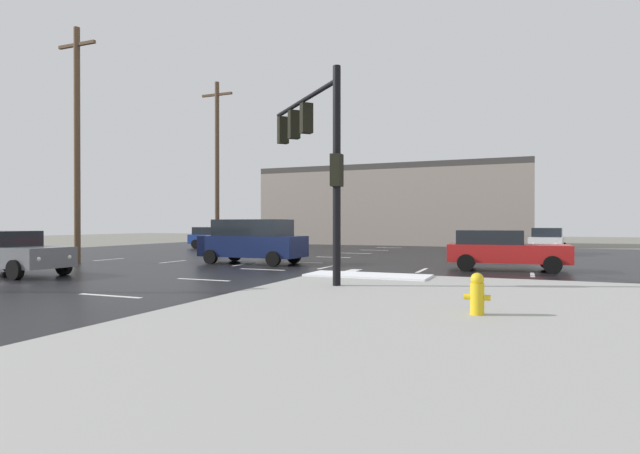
# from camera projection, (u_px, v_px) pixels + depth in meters

# --- Properties ---
(ground_plane) EXTENTS (120.00, 120.00, 0.00)m
(ground_plane) POSITION_uv_depth(u_px,v_px,m) (284.00, 266.00, 22.13)
(ground_plane) COLOR slate
(road_asphalt) EXTENTS (44.00, 44.00, 0.02)m
(road_asphalt) POSITION_uv_depth(u_px,v_px,m) (284.00, 266.00, 22.13)
(road_asphalt) COLOR black
(road_asphalt) RESTS_ON ground_plane
(snow_strip_curbside) EXTENTS (4.00, 1.60, 0.06)m
(snow_strip_curbside) POSITION_uv_depth(u_px,v_px,m) (368.00, 275.00, 16.53)
(snow_strip_curbside) COLOR white
(snow_strip_curbside) RESTS_ON sidewalk_corner
(lane_markings) EXTENTS (36.15, 36.15, 0.01)m
(lane_markings) POSITION_uv_depth(u_px,v_px,m) (296.00, 269.00, 20.40)
(lane_markings) COLOR silver
(lane_markings) RESTS_ON road_asphalt
(traffic_signal_mast) EXTENTS (3.76, 3.71, 6.09)m
(traffic_signal_mast) POSITION_uv_depth(u_px,v_px,m) (314.00, 143.00, 15.52)
(traffic_signal_mast) COLOR black
(traffic_signal_mast) RESTS_ON sidewalk_corner
(fire_hydrant) EXTENTS (0.48, 0.26, 0.79)m
(fire_hydrant) POSITION_uv_depth(u_px,v_px,m) (477.00, 294.00, 9.55)
(fire_hydrant) COLOR gold
(fire_hydrant) RESTS_ON sidewalk_corner
(strip_building_background) EXTENTS (23.36, 8.00, 6.95)m
(strip_building_background) POSITION_uv_depth(u_px,v_px,m) (395.00, 206.00, 46.14)
(strip_building_background) COLOR gray
(strip_building_background) RESTS_ON ground_plane
(sedan_grey) EXTENTS (4.61, 2.21, 1.58)m
(sedan_grey) POSITION_uv_depth(u_px,v_px,m) (8.00, 252.00, 18.07)
(sedan_grey) COLOR slate
(sedan_grey) RESTS_ON road_asphalt
(sedan_red) EXTENTS (4.60, 2.19, 1.58)m
(sedan_red) POSITION_uv_depth(u_px,v_px,m) (503.00, 249.00, 19.95)
(sedan_red) COLOR #B21919
(sedan_red) RESTS_ON road_asphalt
(sedan_white) EXTENTS (2.32, 4.65, 1.58)m
(sedan_white) POSITION_uv_depth(u_px,v_px,m) (547.00, 240.00, 30.85)
(sedan_white) COLOR white
(sedan_white) RESTS_ON road_asphalt
(suv_navy) EXTENTS (4.89, 2.29, 2.03)m
(suv_navy) POSITION_uv_depth(u_px,v_px,m) (253.00, 240.00, 23.27)
(suv_navy) COLOR #141E47
(suv_navy) RESTS_ON road_asphalt
(sedan_blue) EXTENTS (4.59, 2.15, 1.58)m
(sedan_blue) POSITION_uv_depth(u_px,v_px,m) (218.00, 237.00, 37.83)
(sedan_blue) COLOR navy
(sedan_blue) RESTS_ON road_asphalt
(utility_pole_mid) EXTENTS (2.20, 0.28, 10.96)m
(utility_pole_mid) POSITION_uv_depth(u_px,v_px,m) (77.00, 141.00, 23.50)
(utility_pole_mid) COLOR brown
(utility_pole_mid) RESTS_ON ground_plane
(utility_pole_far) EXTENTS (2.20, 0.28, 10.88)m
(utility_pole_far) POSITION_uv_depth(u_px,v_px,m) (217.00, 164.00, 32.25)
(utility_pole_far) COLOR brown
(utility_pole_far) RESTS_ON ground_plane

